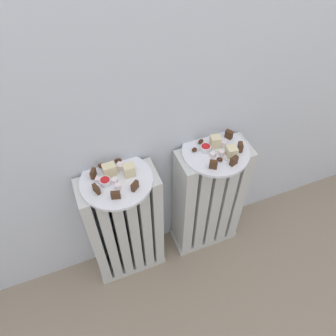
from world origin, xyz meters
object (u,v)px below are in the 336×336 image
object	(u,v)px
radiator_left	(125,228)
radiator_right	(208,201)
jam_bowl_left	(105,182)
jam_bowl_right	(206,148)
plate_left	(116,180)
fork	(219,155)
plate_right	(216,152)

from	to	relation	value
radiator_left	radiator_right	world-z (taller)	same
radiator_right	jam_bowl_left	distance (m)	0.54
radiator_right	jam_bowl_right	xyz separation A→B (m)	(-0.04, 0.01, 0.33)
plate_left	jam_bowl_right	bearing A→B (deg)	2.40
radiator_left	jam_bowl_right	world-z (taller)	jam_bowl_right
jam_bowl_left	jam_bowl_right	distance (m)	0.39
fork	plate_right	bearing A→B (deg)	90.97
radiator_right	fork	bearing A→B (deg)	-89.03
plate_left	fork	xyz separation A→B (m)	(0.39, -0.03, 0.01)
radiator_left	radiator_right	bearing A→B (deg)	-0.00
radiator_left	radiator_right	xyz separation A→B (m)	(0.39, -0.00, 0.00)
plate_left	jam_bowl_left	size ratio (longest dim) A/B	6.52
radiator_right	plate_right	size ratio (longest dim) A/B	2.37
radiator_right	plate_right	distance (m)	0.32
plate_left	fork	world-z (taller)	fork
plate_right	jam_bowl_left	bearing A→B (deg)	-179.17
radiator_right	jam_bowl_left	xyz separation A→B (m)	(-0.43, -0.01, 0.33)
jam_bowl_left	fork	world-z (taller)	jam_bowl_left
radiator_left	fork	size ratio (longest dim) A/B	6.74
plate_left	jam_bowl_right	size ratio (longest dim) A/B	6.39
jam_bowl_left	jam_bowl_right	bearing A→B (deg)	3.07
radiator_right	jam_bowl_right	world-z (taller)	jam_bowl_right
plate_right	radiator_right	bearing A→B (deg)	0.00
radiator_right	fork	distance (m)	0.32
jam_bowl_right	plate_left	bearing A→B (deg)	-177.60
radiator_left	radiator_right	distance (m)	0.39
radiator_left	plate_left	world-z (taller)	plate_left
radiator_right	plate_right	xyz separation A→B (m)	(-0.00, 0.00, 0.32)
jam_bowl_left	jam_bowl_right	world-z (taller)	same
fork	jam_bowl_right	bearing A→B (deg)	132.71
radiator_right	jam_bowl_left	bearing A→B (deg)	-179.17
radiator_left	plate_right	size ratio (longest dim) A/B	2.37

